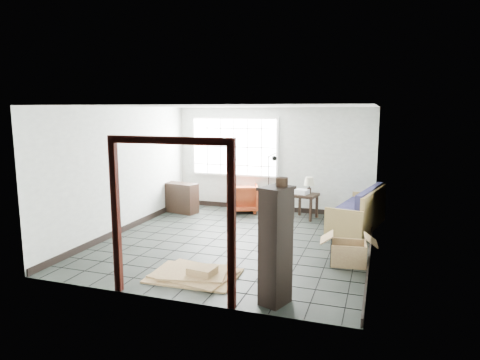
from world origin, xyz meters
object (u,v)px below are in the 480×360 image
(armchair, at_px, (243,196))
(tall_shelf, at_px, (276,245))
(futon_sofa, at_px, (360,214))
(side_table, at_px, (305,198))

(armchair, distance_m, tall_shelf, 5.23)
(futon_sofa, relative_size, tall_shelf, 1.36)
(armchair, height_order, tall_shelf, tall_shelf)
(futon_sofa, distance_m, side_table, 1.37)
(futon_sofa, xyz_separation_m, side_table, (-1.27, 0.47, 0.16))
(futon_sofa, height_order, armchair, futon_sofa)
(tall_shelf, bearing_deg, futon_sofa, 98.70)
(futon_sofa, bearing_deg, tall_shelf, -89.75)
(armchair, bearing_deg, tall_shelf, 93.23)
(armchair, height_order, side_table, armchair)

